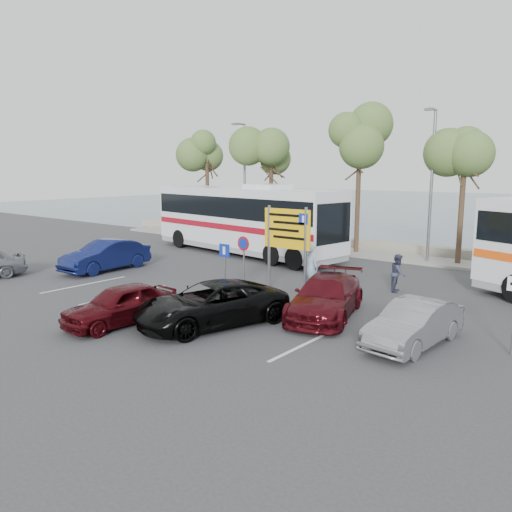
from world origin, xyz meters
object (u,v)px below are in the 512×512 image
Objects in this scene: car_blue at (106,255)px; car_maroon at (326,297)px; street_lamp_right at (431,178)px; suv_black at (211,304)px; direction_sign at (287,235)px; pedestrian_far at (398,273)px; car_red at (121,304)px; car_silver_b at (414,324)px; street_lamp_left at (244,176)px; coach_bus_left at (243,222)px; pedestrian_near at (310,268)px.

car_maroon is at bearing -3.27° from car_blue.
street_lamp_right reaches higher than car_maroon.
car_maroon is at bearing 70.70° from suv_black.
direction_sign reaches higher than pedestrian_far.
car_blue is at bearing 152.32° from car_red.
street_lamp_right is 2.04× the size of car_silver_b.
car_red is 0.99× the size of car_silver_b.
suv_black is at bearing -95.65° from street_lamp_right.
car_red is at bearing -61.89° from street_lamp_left.
coach_bus_left is (3.20, -3.84, -2.63)m from street_lamp_left.
direction_sign reaches higher than pedestrian_near.
pedestrian_near is (8.22, -5.38, -0.98)m from coach_bus_left.
car_maroon is 1.23× the size of car_silver_b.
street_lamp_left is at bearing 180.00° from street_lamp_right.
pedestrian_near reaches higher than pedestrian_far.
car_red is 1.96× the size of pedestrian_near.
street_lamp_right is 17.41m from car_blue.
car_blue is at bearing 16.70° from pedestrian_near.
street_lamp_right is 10.73m from direction_sign.
street_lamp_right is at bearing 81.10° from car_red.
car_blue is at bearing -170.37° from direction_sign.
street_lamp_left reaches higher than car_silver_b.
car_maroon is (0.89, -12.02, -3.90)m from street_lamp_right.
coach_bus_left reaches higher than pedestrian_far.
coach_bus_left is at bearing 152.29° from car_silver_b.
direction_sign is at bearing -43.17° from street_lamp_left.
suv_black is at bearing -20.33° from car_blue.
street_lamp_left is 1.65× the size of car_maroon.
car_red is at bearing -151.12° from car_maroon.
street_lamp_right is 17.90m from car_red.
pedestrian_far is at bearing 17.25° from car_blue.
car_maroon is (10.69, -8.18, -1.27)m from coach_bus_left.
car_red is 8.15m from pedestrian_near.
pedestrian_near is (-2.46, 2.80, 0.29)m from car_maroon.
street_lamp_right is 1.57× the size of suv_black.
car_red is at bearing -102.93° from street_lamp_right.
street_lamp_right is 12.67m from car_maroon.
car_silver_b is at bearing 38.66° from suv_black.
street_lamp_left is 12.66m from car_blue.
car_maroon is at bearing 50.20° from car_red.
pedestrian_near is at bearing 108.01° from suv_black.
suv_black is 3.22× the size of pedestrian_far.
car_maroon is at bearing 160.09° from pedestrian_far.
car_silver_b is 7.04m from pedestrian_near.
car_maroon is 0.95× the size of suv_black.
pedestrian_near is (-5.95, 3.73, 0.35)m from car_silver_b.
car_blue is (1.00, -12.02, -3.83)m from street_lamp_left.
car_maroon is 3.61m from car_silver_b.
car_silver_b is at bearing -167.56° from pedestrian_far.
street_lamp_left is at bearing 148.32° from car_silver_b.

